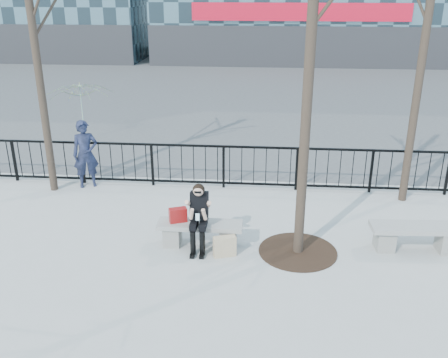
# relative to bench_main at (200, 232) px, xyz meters

# --- Properties ---
(ground) EXTENTS (120.00, 120.00, 0.00)m
(ground) POSITION_rel_bench_main_xyz_m (0.00, 0.00, -0.30)
(ground) COLOR #A5A5A0
(ground) RESTS_ON ground
(street_surface) EXTENTS (60.00, 23.00, 0.01)m
(street_surface) POSITION_rel_bench_main_xyz_m (0.00, 15.00, -0.30)
(street_surface) COLOR #474747
(street_surface) RESTS_ON ground
(railing) EXTENTS (14.00, 0.06, 1.10)m
(railing) POSITION_rel_bench_main_xyz_m (0.00, 3.00, 0.25)
(railing) COLOR black
(railing) RESTS_ON ground
(tree_grate) EXTENTS (1.50, 1.50, 0.02)m
(tree_grate) POSITION_rel_bench_main_xyz_m (1.90, -0.10, -0.29)
(tree_grate) COLOR black
(tree_grate) RESTS_ON ground
(bench_main) EXTENTS (1.65, 0.46, 0.49)m
(bench_main) POSITION_rel_bench_main_xyz_m (0.00, 0.00, 0.00)
(bench_main) COLOR gray
(bench_main) RESTS_ON ground
(bench_second) EXTENTS (1.76, 0.49, 0.52)m
(bench_second) POSITION_rel_bench_main_xyz_m (4.16, 0.18, 0.02)
(bench_second) COLOR gray
(bench_second) RESTS_ON ground
(seated_woman) EXTENTS (0.50, 0.64, 1.34)m
(seated_woman) POSITION_rel_bench_main_xyz_m (0.00, -0.16, 0.37)
(seated_woman) COLOR black
(seated_woman) RESTS_ON ground
(handbag) EXTENTS (0.37, 0.27, 0.28)m
(handbag) POSITION_rel_bench_main_xyz_m (-0.43, 0.02, 0.33)
(handbag) COLOR maroon
(handbag) RESTS_ON bench_main
(shopping_bag) EXTENTS (0.45, 0.28, 0.40)m
(shopping_bag) POSITION_rel_bench_main_xyz_m (0.51, -0.36, -0.10)
(shopping_bag) COLOR beige
(shopping_bag) RESTS_ON ground
(standing_man) EXTENTS (0.73, 0.62, 1.70)m
(standing_man) POSITION_rel_bench_main_xyz_m (-3.22, 2.80, 0.55)
(standing_man) COLOR black
(standing_man) RESTS_ON ground
(vendor_umbrella) EXTENTS (2.31, 2.34, 1.90)m
(vendor_umbrella) POSITION_rel_bench_main_xyz_m (-4.65, 6.55, 0.65)
(vendor_umbrella) COLOR yellow
(vendor_umbrella) RESTS_ON ground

